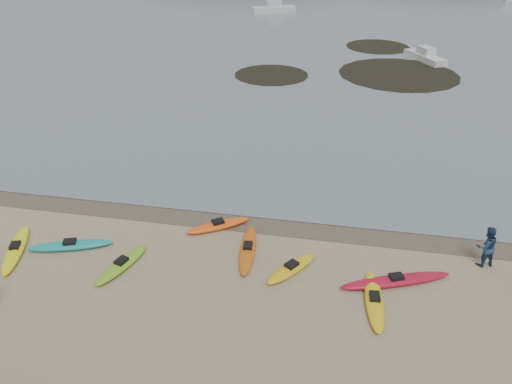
# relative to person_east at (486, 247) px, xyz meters

# --- Properties ---
(ground) EXTENTS (600.00, 600.00, 0.00)m
(ground) POSITION_rel_person_east_xyz_m (-10.43, 1.87, -0.96)
(ground) COLOR tan
(ground) RESTS_ON ground
(wet_sand) EXTENTS (60.00, 60.00, 0.00)m
(wet_sand) POSITION_rel_person_east_xyz_m (-10.43, 1.57, -0.95)
(wet_sand) COLOR brown
(wet_sand) RESTS_ON ground
(kayaks) EXTENTS (23.97, 7.08, 0.34)m
(kayaks) POSITION_rel_person_east_xyz_m (-10.12, -1.98, -0.79)
(kayaks) COLOR #D25E12
(kayaks) RESTS_ON ground
(person_east) EXTENTS (1.12, 0.99, 1.92)m
(person_east) POSITION_rel_person_east_xyz_m (0.00, 0.00, 0.00)
(person_east) COLOR navy
(person_east) RESTS_ON ground
(kelp_mats) EXTENTS (20.74, 20.01, 0.04)m
(kelp_mats) POSITION_rel_person_east_xyz_m (-4.83, 30.69, -0.93)
(kelp_mats) COLOR black
(kelp_mats) RESTS_ON water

